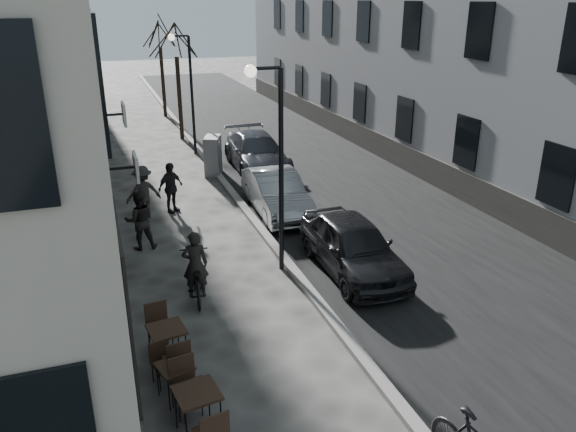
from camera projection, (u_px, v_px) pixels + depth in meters
ground at (400, 426)px, 9.06m from camera, size 120.00×120.00×0.00m
road at (292, 157)px, 24.32m from camera, size 7.30×60.00×0.00m
kerb at (209, 164)px, 23.18m from camera, size 0.25×60.00×0.12m
streetlamp_near at (274, 148)px, 13.14m from camera, size 0.90×0.28×5.09m
streetlamp_far at (187, 81)px, 23.70m from camera, size 0.90×0.28×5.09m
tree_near at (175, 39)px, 25.82m from camera, size 2.40×2.40×5.70m
tree_far at (159, 32)px, 31.10m from camera, size 2.40×2.40×5.70m
bistro_set_a at (198, 408)px, 8.72m from camera, size 0.75×1.67×0.96m
bistro_set_b at (176, 378)px, 9.54m from camera, size 0.73×1.40×0.80m
bistro_set_c at (168, 343)px, 10.40m from camera, size 0.73×1.63×0.94m
utility_cabinet at (213, 156)px, 21.69m from camera, size 0.88×1.14×1.51m
bicycle at (196, 277)px, 12.84m from camera, size 0.88×1.94×0.98m
cyclist_rider at (195, 264)px, 12.73m from camera, size 0.63×0.46×1.61m
pedestrian_near at (140, 220)px, 15.18m from camera, size 0.81×0.63×1.67m
pedestrian_mid at (143, 192)px, 17.36m from camera, size 1.17×0.80×1.68m
pedestrian_far at (171, 188)px, 17.84m from camera, size 1.02×0.87×1.64m
car_near at (353, 246)px, 13.96m from camera, size 1.71×4.12×1.40m
car_mid at (276, 193)px, 17.84m from camera, size 1.55×4.09×1.33m
car_far at (257, 152)px, 22.41m from camera, size 2.13×4.90×1.40m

